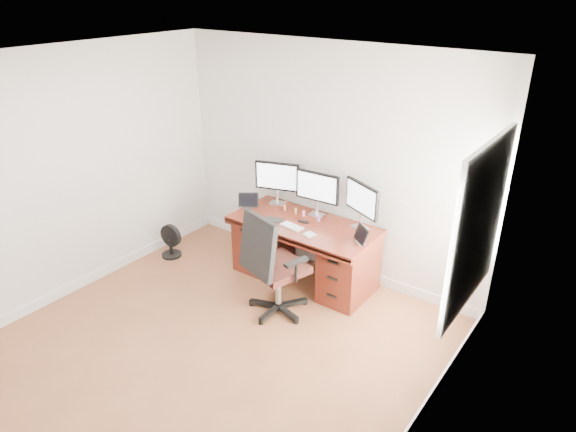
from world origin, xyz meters
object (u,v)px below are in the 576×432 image
Objects in this scene: desk at (305,249)px; keyboard at (292,226)px; office_chair at (274,281)px; monitor_center at (317,188)px; floor_fan at (170,241)px.

keyboard is at bearing -103.98° from desk.
office_chair is 1.22m from monitor_center.
desk is 0.72m from monitor_center.
monitor_center is at bearing 89.98° from desk.
floor_fan is 1.78m from keyboard.
desk is at bearing 115.42° from office_chair.
office_chair is 2.13× the size of monitor_center.
desk is 0.41m from keyboard.
office_chair is (0.12, -0.75, -0.01)m from desk.
floor_fan is at bearing -157.69° from monitor_center.
monitor_center is (-0.12, 0.99, 0.70)m from office_chair.
keyboard is at bearing 123.16° from office_chair.
floor_fan is at bearing -169.68° from office_chair.
keyboard is (-0.17, 0.56, 0.37)m from office_chair.
office_chair is 4.47× the size of keyboard.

